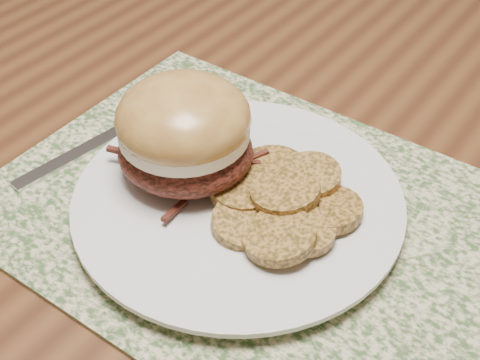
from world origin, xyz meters
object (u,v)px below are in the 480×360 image
Objects in this scene: dining_table at (147,103)px; dinner_plate at (238,203)px; fork at (98,143)px; pork_sandwich at (184,132)px.

dinner_plate is at bearing -31.93° from dining_table.
dining_table is at bearing 148.07° from dinner_plate.
fork reaches higher than dining_table.
pork_sandwich reaches higher than dinner_plate.
dinner_plate is (0.25, -0.16, 0.09)m from dining_table.
pork_sandwich reaches higher than dining_table.
fork is at bearing 165.25° from pork_sandwich.
pork_sandwich is at bearing -179.35° from dinner_plate.
dinner_plate is at bearing 11.13° from fork.
dining_table is at bearing 129.38° from fork.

